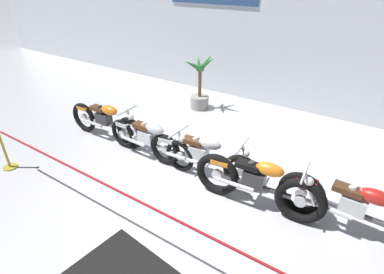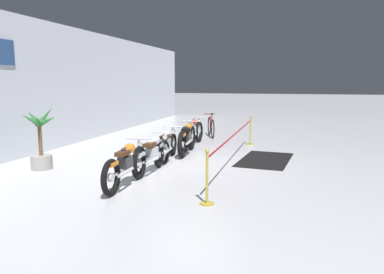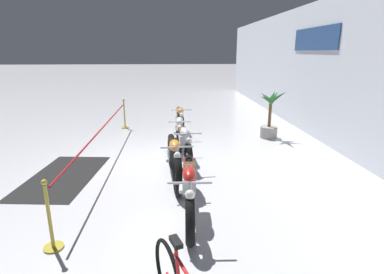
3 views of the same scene
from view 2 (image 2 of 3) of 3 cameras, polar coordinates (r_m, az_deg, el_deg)
name	(u,v)px [view 2 (image 2 of 3)]	position (r m, az deg, el deg)	size (l,w,h in m)	color
ground_plane	(191,162)	(10.61, -0.21, -3.90)	(120.00, 120.00, 0.00)	silver
back_wall	(32,87)	(12.73, -23.22, 7.03)	(28.00, 0.29, 4.20)	silver
motorcycle_orange_0	(127,165)	(8.33, -9.94, -4.16)	(2.30, 0.62, 0.96)	black
motorcycle_silver_1	(153,153)	(9.57, -5.99, -2.50)	(2.32, 0.62, 0.92)	black
motorcycle_silver_2	(166,145)	(10.76, -3.92, -1.29)	(2.35, 0.63, 0.93)	black
motorcycle_orange_3	(187,138)	(11.86, -0.75, -0.19)	(2.27, 0.62, 0.99)	black
motorcycle_red_4	(192,132)	(13.33, 0.04, 0.73)	(2.39, 0.62, 0.97)	black
bicycle	(211,127)	(15.55, 2.91, 1.57)	(1.69, 0.72, 0.99)	black
potted_palm_left_of_row	(41,145)	(10.48, -22.07, -1.17)	(0.98, 0.89, 1.64)	gray
stanchion_far_left	(228,148)	(9.06, 5.51, -1.62)	(6.96, 0.28, 1.05)	gold
stanchion_mid_left	(250,135)	(13.74, 8.88, 0.36)	(0.28, 0.28, 1.05)	gold
floor_banner	(265,160)	(11.19, 11.09, -3.39)	(2.56, 1.36, 0.01)	black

